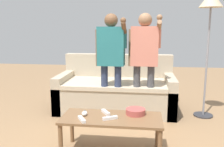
% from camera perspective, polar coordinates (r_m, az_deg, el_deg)
% --- Properties ---
extents(couch, '(1.81, 0.94, 0.86)m').
position_cam_1_polar(couch, '(3.96, 1.00, -4.10)').
color(couch, '#B7A88E').
rests_on(couch, ground).
extents(coffee_table, '(1.03, 0.46, 0.40)m').
position_cam_1_polar(coffee_table, '(2.57, -0.12, -11.17)').
color(coffee_table, brown).
rests_on(coffee_table, ground).
extents(snack_bowl, '(0.21, 0.21, 0.06)m').
position_cam_1_polar(snack_bowl, '(2.63, 5.51, -8.81)').
color(snack_bowl, '#B24C47').
rests_on(snack_bowl, coffee_table).
extents(game_remote_nunchuk, '(0.06, 0.09, 0.05)m').
position_cam_1_polar(game_remote_nunchuk, '(2.60, -6.41, -9.19)').
color(game_remote_nunchuk, white).
rests_on(game_remote_nunchuk, coffee_table).
extents(floor_lamp, '(0.33, 0.33, 1.80)m').
position_cam_1_polar(floor_lamp, '(3.76, 21.97, 13.64)').
color(floor_lamp, '#2D2D33').
rests_on(floor_lamp, ground).
extents(player_center, '(0.44, 0.31, 1.49)m').
position_cam_1_polar(player_center, '(3.42, -0.20, 4.54)').
color(player_center, '#2D3856').
rests_on(player_center, ground).
extents(player_right, '(0.44, 0.29, 1.50)m').
position_cam_1_polar(player_right, '(3.42, 7.55, 4.51)').
color(player_right, '#47474C').
rests_on(player_right, ground).
extents(game_remote_wand_near, '(0.15, 0.11, 0.03)m').
position_cam_1_polar(game_remote_wand_near, '(2.49, -0.46, -10.32)').
color(game_remote_wand_near, white).
rests_on(game_remote_wand_near, coffee_table).
extents(game_remote_wand_far, '(0.11, 0.15, 0.03)m').
position_cam_1_polar(game_remote_wand_far, '(2.65, -1.50, -9.00)').
color(game_remote_wand_far, white).
rests_on(game_remote_wand_far, coffee_table).
extents(game_remote_wand_spare, '(0.11, 0.15, 0.03)m').
position_cam_1_polar(game_remote_wand_spare, '(2.47, -7.06, -10.53)').
color(game_remote_wand_spare, white).
rests_on(game_remote_wand_spare, coffee_table).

